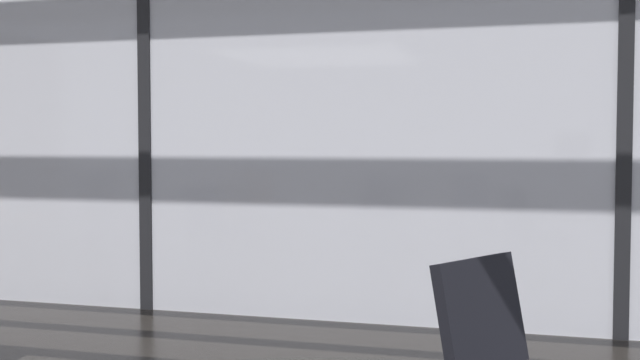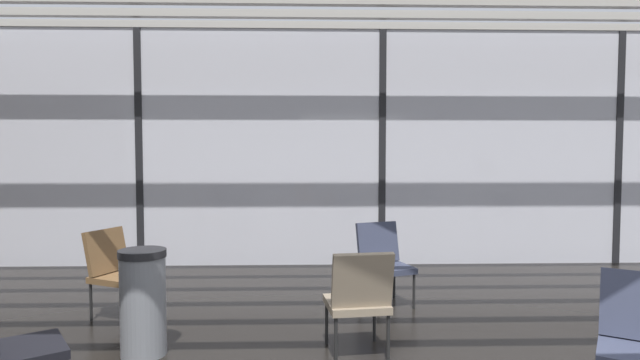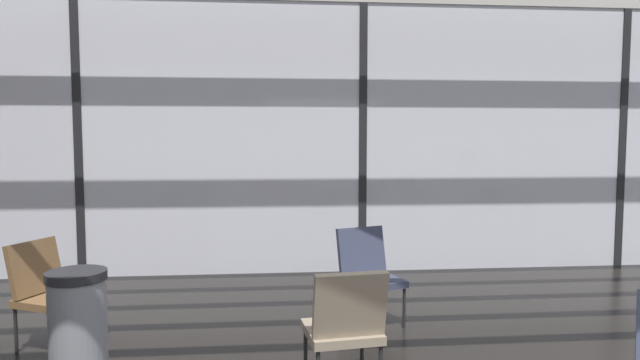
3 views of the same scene
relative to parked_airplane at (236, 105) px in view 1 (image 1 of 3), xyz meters
The scene contains 5 objects.
glass_curtain_wall 5.51m from the parked_airplane, 75.37° to the right, with size 14.00×0.08×3.41m, color silver.
window_mullion_1 5.51m from the parked_airplane, 75.37° to the right, with size 0.10×0.12×3.41m, color black.
window_mullion_2 7.23m from the parked_airplane, 47.44° to the right, with size 0.10×0.12×3.41m, color black.
parked_airplane is the anchor object (origin of this frame).
lounge_chair_3 9.03m from the parked_airplane, 61.59° to the right, with size 0.70×0.68×0.87m.
Camera 1 is at (2.95, -0.33, 1.33)m, focal length 43.79 mm.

